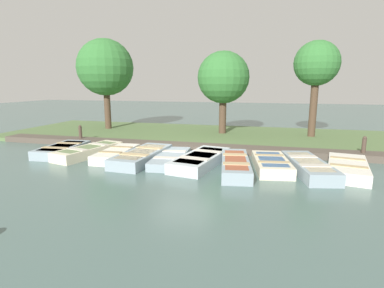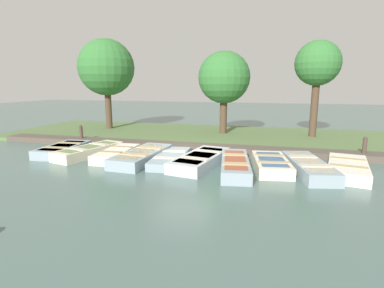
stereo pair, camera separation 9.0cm
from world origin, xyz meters
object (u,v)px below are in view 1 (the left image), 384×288
object	(u,v)px
mooring_post_near	(81,134)
rowboat_8	(308,166)
park_tree_far_left	(105,68)
rowboat_9	(348,168)
rowboat_0	(63,150)
rowboat_3	(142,156)
mooring_post_far	(364,148)
park_tree_center	(317,65)
rowboat_5	(201,159)
rowboat_6	(235,164)
park_tree_left	(223,78)
rowboat_4	(171,158)
rowboat_1	(89,151)
rowboat_2	(117,154)
rowboat_7	(271,164)

from	to	relation	value
mooring_post_near	rowboat_8	bearing A→B (deg)	77.01
park_tree_far_left	rowboat_9	bearing A→B (deg)	63.39
rowboat_0	rowboat_3	xyz separation A→B (m)	(0.27, 3.94, 0.01)
rowboat_0	mooring_post_far	size ratio (longest dim) A/B	2.88
park_tree_center	mooring_post_far	bearing A→B (deg)	19.09
rowboat_8	rowboat_9	bearing A→B (deg)	86.66
rowboat_5	rowboat_6	xyz separation A→B (m)	(0.38, 1.36, 0.00)
park_tree_left	rowboat_6	bearing A→B (deg)	12.70
rowboat_6	rowboat_8	world-z (taller)	rowboat_8
rowboat_8	rowboat_5	bearing A→B (deg)	-102.41
rowboat_3	park_tree_far_left	bearing A→B (deg)	-138.06
mooring_post_near	mooring_post_far	xyz separation A→B (m)	(0.00, 13.27, 0.00)
rowboat_3	mooring_post_far	bearing A→B (deg)	109.64
rowboat_4	park_tree_far_left	bearing A→B (deg)	-140.69
rowboat_4	park_tree_center	size ratio (longest dim) A/B	0.59
rowboat_1	mooring_post_far	bearing A→B (deg)	114.94
rowboat_8	park_tree_far_left	size ratio (longest dim) A/B	0.59
rowboat_2	park_tree_center	xyz separation A→B (m)	(-6.69, 8.43, 3.87)
rowboat_5	rowboat_8	size ratio (longest dim) A/B	1.03
rowboat_1	rowboat_7	distance (m)	7.64
rowboat_2	mooring_post_near	size ratio (longest dim) A/B	2.84
rowboat_9	rowboat_3	bearing A→B (deg)	-77.43
rowboat_5	rowboat_9	bearing A→B (deg)	102.40
rowboat_2	rowboat_9	size ratio (longest dim) A/B	0.88
rowboat_4	mooring_post_near	xyz separation A→B (m)	(-2.40, -5.74, 0.33)
rowboat_2	park_tree_far_left	xyz separation A→B (m)	(-6.58, -4.17, 3.89)
rowboat_4	rowboat_7	world-z (taller)	rowboat_7
rowboat_3	rowboat_4	distance (m)	1.15
park_tree_far_left	park_tree_left	size ratio (longest dim) A/B	1.19
rowboat_0	rowboat_1	bearing A→B (deg)	85.31
rowboat_1	mooring_post_near	xyz separation A→B (m)	(-2.30, -1.99, 0.28)
rowboat_1	mooring_post_far	size ratio (longest dim) A/B	3.42
rowboat_6	rowboat_7	size ratio (longest dim) A/B	1.25
rowboat_6	rowboat_8	bearing A→B (deg)	90.00
mooring_post_far	park_tree_far_left	bearing A→B (deg)	-106.64
park_tree_center	rowboat_4	bearing A→B (deg)	-41.87
rowboat_5	rowboat_3	bearing A→B (deg)	-78.81
rowboat_5	rowboat_7	world-z (taller)	rowboat_5
rowboat_4	mooring_post_far	bearing A→B (deg)	102.21
rowboat_9	park_tree_center	distance (m)	7.69
rowboat_7	rowboat_6	bearing A→B (deg)	-78.44
park_tree_far_left	park_tree_left	distance (m)	7.62
rowboat_2	rowboat_9	world-z (taller)	rowboat_9
rowboat_0	rowboat_2	size ratio (longest dim) A/B	1.01
rowboat_7	mooring_post_near	distance (m)	9.93
rowboat_9	mooring_post_far	bearing A→B (deg)	165.51
rowboat_9	mooring_post_near	distance (m)	12.41
park_tree_left	park_tree_center	bearing A→B (deg)	91.33
rowboat_0	rowboat_7	size ratio (longest dim) A/B	0.97
park_tree_center	rowboat_7	bearing A→B (deg)	-17.66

